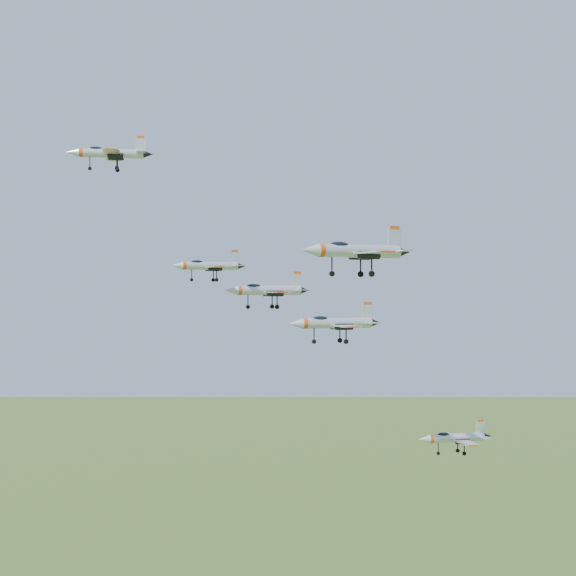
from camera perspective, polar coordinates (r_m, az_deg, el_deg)
name	(u,v)px	position (r m, az deg, el deg)	size (l,w,h in m)	color
jet_lead	(109,153)	(114.47, -12.62, 9.35)	(11.79, 9.88, 3.16)	#B6BCC4
jet_left_high	(208,266)	(110.18, -5.72, 1.59)	(10.45, 8.58, 2.80)	#B6BCC4
jet_right_high	(356,251)	(90.44, 4.84, 2.65)	(13.99, 11.61, 3.74)	#B6BCC4
jet_left_low	(267,290)	(115.99, -1.54, -0.15)	(12.94, 10.61, 3.47)	#B6BCC4
jet_right_low	(334,323)	(100.78, 3.31, -2.49)	(12.37, 10.19, 3.31)	#B6BCC4
jet_trail	(454,438)	(116.56, 11.73, -10.37)	(11.22, 9.28, 3.00)	#B6BCC4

